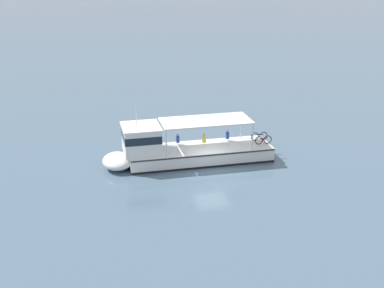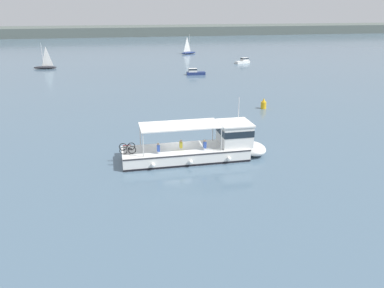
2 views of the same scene
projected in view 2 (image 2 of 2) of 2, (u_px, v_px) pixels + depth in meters
The scene contains 8 objects.
ground_plane at pixel (176, 152), 34.90m from camera, with size 400.00×400.00×0.00m, color slate.
distant_shoreline at pixel (116, 31), 180.02m from camera, with size 400.00×28.00×4.03m, color #515B56.
ferry_main at pixel (203, 147), 33.22m from camera, with size 12.89×3.64×5.32m.
sailboat_off_stern at pixel (189, 52), 108.50m from camera, with size 4.95×3.24×5.40m.
motorboat_near_starboard at pixel (243, 61), 90.31m from camera, with size 3.83×2.34×1.26m.
sailboat_horizon_west at pixel (45, 66), 82.08m from camera, with size 4.91×1.83×5.40m.
motorboat_far_left at pixel (195, 72), 74.78m from camera, with size 3.69×1.58×1.26m.
channel_buoy at pixel (264, 104), 49.82m from camera, with size 0.70×0.70×1.40m.
Camera 2 is at (-5.68, -32.13, 12.49)m, focal length 35.79 mm.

